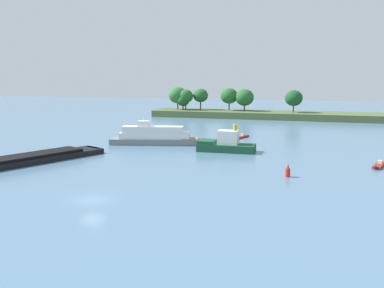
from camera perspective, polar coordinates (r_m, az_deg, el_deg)
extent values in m
plane|color=slate|center=(50.95, -13.39, -7.38)|extent=(400.00, 400.00, 0.00)
cube|color=#4C6038|center=(143.33, 9.92, 3.93)|extent=(76.20, 14.15, 2.16)
cylinder|color=#513823|center=(149.65, -1.95, 5.19)|extent=(0.44, 0.44, 2.48)
ellipsoid|color=#2D6B33|center=(149.42, -1.96, 6.64)|extent=(6.41, 6.41, 5.77)
cylinder|color=#513823|center=(147.42, -1.22, 4.94)|extent=(0.44, 0.44, 1.52)
ellipsoid|color=#194C23|center=(147.25, -1.22, 5.89)|extent=(4.22, 4.22, 3.80)
cylinder|color=#513823|center=(148.05, -0.86, 5.18)|extent=(0.44, 0.44, 2.69)
ellipsoid|color=#235B28|center=(147.83, -0.86, 6.51)|extent=(5.18, 5.18, 4.66)
cylinder|color=#513823|center=(149.19, 1.17, 5.25)|extent=(0.44, 0.44, 2.87)
ellipsoid|color=#235B28|center=(148.97, 1.17, 6.61)|extent=(5.26, 5.26, 4.73)
cylinder|color=#513823|center=(146.45, 5.04, 5.08)|extent=(0.44, 0.44, 2.60)
ellipsoid|color=#235B28|center=(146.22, 5.07, 6.51)|extent=(5.91, 5.91, 5.32)
cylinder|color=#513823|center=(144.89, 7.12, 4.89)|extent=(0.44, 0.44, 2.04)
ellipsoid|color=#235B28|center=(144.65, 7.15, 6.28)|extent=(6.25, 6.25, 5.63)
cylinder|color=#513823|center=(142.11, 13.57, 4.67)|extent=(0.44, 0.44, 2.35)
ellipsoid|color=#194C23|center=(141.88, 13.63, 6.07)|extent=(5.73, 5.73, 5.15)
cube|color=black|center=(72.70, -24.28, -1.98)|extent=(15.28, 26.28, 0.50)
cube|color=black|center=(81.44, -13.18, -0.71)|extent=(3.90, 2.44, 0.83)
cube|color=slate|center=(88.27, -5.06, 0.34)|extent=(18.97, 7.61, 1.22)
cube|color=white|center=(88.09, -5.07, 1.15)|extent=(14.85, 6.19, 1.30)
cube|color=white|center=(87.97, -5.34, 1.99)|extent=(12.94, 5.35, 1.30)
cube|color=white|center=(88.14, -6.59, 2.77)|extent=(2.70, 2.14, 1.10)
cube|color=#937551|center=(87.37, -0.24, 0.74)|extent=(3.99, 3.98, 0.16)
cylinder|color=silver|center=(88.01, -6.61, 3.58)|extent=(0.10, 0.10, 1.40)
cube|color=maroon|center=(97.67, 6.72, 0.96)|extent=(2.81, 5.53, 0.42)
cube|color=beige|center=(97.96, 6.83, 1.25)|extent=(0.71, 0.66, 0.50)
cube|color=black|center=(95.15, 5.92, 0.79)|extent=(0.39, 0.37, 0.56)
cube|color=#19472D|center=(80.11, 4.68, -0.50)|extent=(10.88, 4.34, 1.43)
cube|color=#19472D|center=(80.71, 2.04, 0.33)|extent=(3.08, 3.83, 0.60)
cube|color=white|center=(79.74, 4.91, 0.91)|extent=(3.82, 2.78, 2.60)
cylinder|color=gold|center=(79.25, 5.87, 2.23)|extent=(0.70, 0.70, 1.20)
cylinder|color=black|center=(81.26, 0.85, -0.23)|extent=(0.31, 0.70, 0.70)
cube|color=maroon|center=(73.25, 24.05, -2.64)|extent=(2.79, 5.48, 0.43)
cube|color=beige|center=(73.55, 24.13, -2.23)|extent=(0.74, 0.66, 0.50)
cube|color=black|center=(70.50, 23.67, -3.01)|extent=(0.39, 0.36, 0.56)
cylinder|color=red|center=(61.75, 12.85, -3.82)|extent=(0.70, 0.70, 1.20)
cone|color=red|center=(61.55, 12.88, -2.96)|extent=(0.49, 0.49, 0.70)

